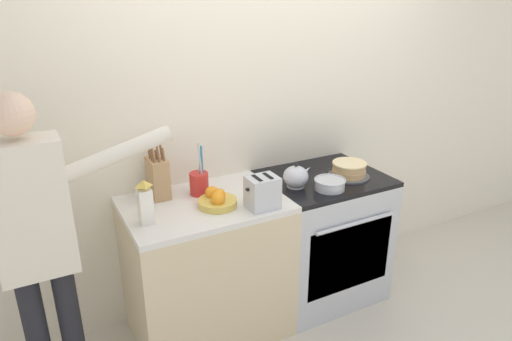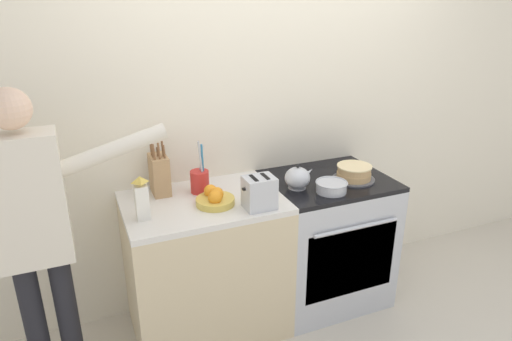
{
  "view_description": "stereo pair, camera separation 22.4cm",
  "coord_description": "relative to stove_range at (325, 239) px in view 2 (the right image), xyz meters",
  "views": [
    {
      "loc": [
        -1.48,
        -1.95,
        2.05
      ],
      "look_at": [
        -0.3,
        0.29,
        1.06
      ],
      "focal_mm": 32.0,
      "sensor_mm": 36.0,
      "label": 1
    },
    {
      "loc": [
        -1.28,
        -2.05,
        2.05
      ],
      "look_at": [
        -0.3,
        0.29,
        1.06
      ],
      "focal_mm": 32.0,
      "sensor_mm": 36.0,
      "label": 2
    }
  ],
  "objects": [
    {
      "name": "mixing_bowl",
      "position": [
        -0.1,
        -0.19,
        0.49
      ],
      "size": [
        0.2,
        0.2,
        0.07
      ],
      "color": "#B7BABF",
      "rests_on": "stove_range"
    },
    {
      "name": "milk_carton",
      "position": [
        -1.22,
        -0.1,
        0.57
      ],
      "size": [
        0.07,
        0.07,
        0.25
      ],
      "color": "white",
      "rests_on": "counter_cabinet"
    },
    {
      "name": "utensil_crock",
      "position": [
        -0.84,
        0.12,
        0.53
      ],
      "size": [
        0.11,
        0.11,
        0.33
      ],
      "color": "red",
      "rests_on": "counter_cabinet"
    },
    {
      "name": "layer_cake",
      "position": [
        0.14,
        -0.08,
        0.5
      ],
      "size": [
        0.28,
        0.28,
        0.1
      ],
      "color": "#4C4C51",
      "rests_on": "stove_range"
    },
    {
      "name": "counter_cabinet",
      "position": [
        -0.86,
        0.0,
        -0.0
      ],
      "size": [
        0.93,
        0.66,
        0.91
      ],
      "color": "beige",
      "rests_on": "ground_plane"
    },
    {
      "name": "toaster",
      "position": [
        -0.59,
        -0.22,
        0.55
      ],
      "size": [
        0.19,
        0.14,
        0.19
      ],
      "color": "#B7BABF",
      "rests_on": "counter_cabinet"
    },
    {
      "name": "fruit_bowl",
      "position": [
        -0.81,
        -0.08,
        0.49
      ],
      "size": [
        0.22,
        0.22,
        0.1
      ],
      "color": "gold",
      "rests_on": "counter_cabinet"
    },
    {
      "name": "knife_block",
      "position": [
        -1.07,
        0.2,
        0.58
      ],
      "size": [
        0.1,
        0.17,
        0.33
      ],
      "color": "tan",
      "rests_on": "counter_cabinet"
    },
    {
      "name": "tea_kettle",
      "position": [
        -0.26,
        -0.05,
        0.52
      ],
      "size": [
        0.19,
        0.16,
        0.16
      ],
      "color": "#B7BABF",
      "rests_on": "stove_range"
    },
    {
      "name": "ground_plane",
      "position": [
        -0.23,
        -0.32,
        -0.45
      ],
      "size": [
        16.0,
        16.0,
        0.0
      ],
      "primitive_type": "plane",
      "color": "beige"
    },
    {
      "name": "person_baker",
      "position": [
        -1.75,
        -0.14,
        0.54
      ],
      "size": [
        0.94,
        0.2,
        1.67
      ],
      "rotation": [
        0.0,
        0.0,
        -0.08
      ],
      "color": "black",
      "rests_on": "ground_plane"
    },
    {
      "name": "wall_back",
      "position": [
        -0.23,
        0.35,
        0.85
      ],
      "size": [
        8.0,
        0.04,
        2.6
      ],
      "color": "silver",
      "rests_on": "ground_plane"
    },
    {
      "name": "stove_range",
      "position": [
        0.0,
        0.0,
        0.0
      ],
      "size": [
        0.78,
        0.69,
        0.91
      ],
      "color": "#B7BABF",
      "rests_on": "ground_plane"
    }
  ]
}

